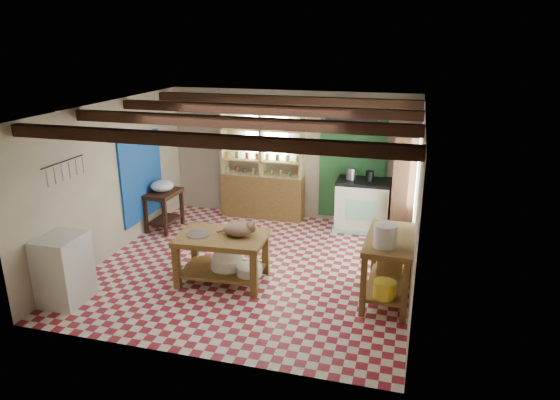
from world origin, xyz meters
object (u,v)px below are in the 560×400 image
(stove, at_px, (363,205))
(white_cabinet, at_px, (64,269))
(work_table, at_px, (222,258))
(cat, at_px, (238,229))
(prep_table, at_px, (164,210))
(right_counter, at_px, (389,268))

(stove, relative_size, white_cabinet, 1.02)
(work_table, height_order, cat, cat)
(prep_table, height_order, white_cabinet, white_cabinet)
(right_counter, bearing_deg, work_table, -175.14)
(work_table, height_order, right_counter, right_counter)
(work_table, relative_size, right_counter, 1.00)
(right_counter, bearing_deg, white_cabinet, -161.64)
(prep_table, distance_m, cat, 2.76)
(stove, bearing_deg, work_table, -124.09)
(white_cabinet, bearing_deg, work_table, 30.34)
(prep_table, xyz_separation_m, white_cabinet, (-0.02, -2.91, 0.11))
(prep_table, height_order, cat, cat)
(work_table, xyz_separation_m, cat, (0.25, 0.07, 0.48))
(work_table, bearing_deg, right_counter, -0.73)
(stove, xyz_separation_m, white_cabinet, (-3.74, -3.91, -0.00))
(prep_table, relative_size, cat, 1.65)
(prep_table, bearing_deg, right_counter, -17.99)
(prep_table, height_order, right_counter, right_counter)
(prep_table, bearing_deg, work_table, -40.26)
(stove, distance_m, prep_table, 3.86)
(cat, bearing_deg, prep_table, 128.42)
(work_table, relative_size, prep_table, 1.73)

